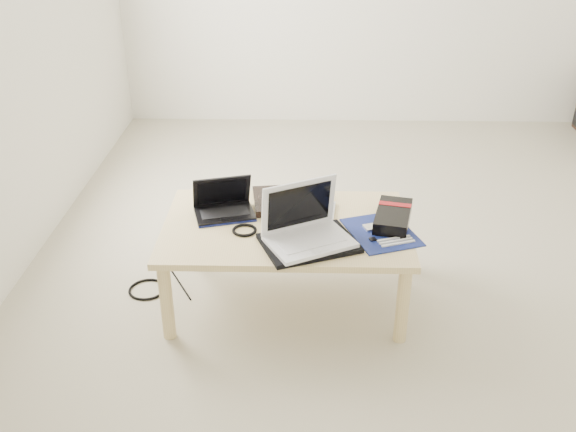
{
  "coord_description": "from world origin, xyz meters",
  "views": [
    {
      "loc": [
        -0.59,
        -3.05,
        1.78
      ],
      "look_at": [
        -0.65,
        -0.53,
        0.44
      ],
      "focal_mm": 40.0,
      "sensor_mm": 36.0,
      "label": 1
    }
  ],
  "objects_px": {
    "netbook": "(224,206)",
    "white_laptop": "(306,229)",
    "coffee_table": "(286,234)",
    "gpu_box": "(393,217)"
  },
  "relations": [
    {
      "from": "netbook",
      "to": "gpu_box",
      "type": "distance_m",
      "value": 0.77
    },
    {
      "from": "coffee_table",
      "to": "white_laptop",
      "type": "xyz_separation_m",
      "value": [
        0.09,
        -0.17,
        0.12
      ]
    },
    {
      "from": "white_laptop",
      "to": "gpu_box",
      "type": "distance_m",
      "value": 0.44
    },
    {
      "from": "coffee_table",
      "to": "netbook",
      "type": "bearing_deg",
      "value": 161.4
    },
    {
      "from": "netbook",
      "to": "coffee_table",
      "type": "bearing_deg",
      "value": -18.6
    },
    {
      "from": "netbook",
      "to": "white_laptop",
      "type": "bearing_deg",
      "value": -35.07
    },
    {
      "from": "netbook",
      "to": "gpu_box",
      "type": "bearing_deg",
      "value": -5.36
    },
    {
      "from": "coffee_table",
      "to": "netbook",
      "type": "distance_m",
      "value": 0.32
    },
    {
      "from": "white_laptop",
      "to": "gpu_box",
      "type": "bearing_deg",
      "value": 26.38
    },
    {
      "from": "netbook",
      "to": "white_laptop",
      "type": "height_order",
      "value": "white_laptop"
    }
  ]
}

